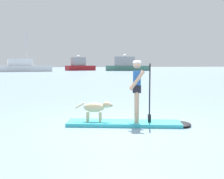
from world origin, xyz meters
TOP-DOWN VIEW (x-y plane):
  - ground_plane at (0.00, 0.00)m, footprint 400.00×400.00m
  - paddleboard at (0.21, -0.09)m, footprint 3.40×1.95m
  - person_paddler at (0.34, -0.14)m, footprint 0.68×0.59m
  - dog at (-0.71, 0.29)m, footprint 0.99×0.47m
  - moored_boat_port at (-1.36, 63.79)m, footprint 13.07×4.37m
  - moored_boat_far_starboard at (14.75, 74.02)m, footprint 8.87×5.02m
  - moored_boat_outer at (26.47, 65.86)m, footprint 12.59×5.46m

SIDE VIEW (x-z plane):
  - ground_plane at x=0.00m, z-range 0.00..0.00m
  - paddleboard at x=0.21m, z-range 0.00..0.10m
  - dog at x=-0.71m, z-range 0.19..0.74m
  - person_paddler at x=0.34m, z-range 0.23..1.91m
  - moored_boat_port at x=-1.36m, z-range -3.64..6.00m
  - moored_boat_far_starboard at x=14.75m, z-range -0.82..3.72m
  - moored_boat_outer at x=26.47m, z-range -0.83..3.79m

